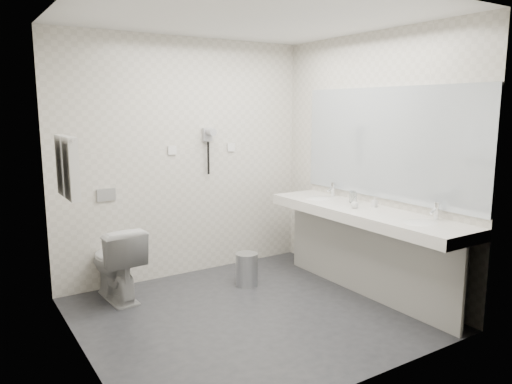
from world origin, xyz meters
TOP-DOWN VIEW (x-y plane):
  - floor at (0.00, 0.00)m, footprint 2.80×2.80m
  - ceiling at (0.00, 0.00)m, footprint 2.80×2.80m
  - wall_back at (0.00, 1.30)m, footprint 2.80×0.00m
  - wall_front at (0.00, -1.30)m, footprint 2.80×0.00m
  - wall_left at (-1.40, 0.00)m, footprint 0.00×2.60m
  - wall_right at (1.40, 0.00)m, footprint 0.00×2.60m
  - vanity_counter at (1.12, -0.20)m, footprint 0.55×2.20m
  - vanity_panel at (1.15, -0.20)m, footprint 0.03×2.15m
  - vanity_post_near at (1.18, -1.24)m, footprint 0.06×0.06m
  - vanity_post_far at (1.18, 0.84)m, footprint 0.06×0.06m
  - mirror at (1.39, -0.20)m, footprint 0.02×2.20m
  - basin_near at (1.12, -0.85)m, footprint 0.40×0.31m
  - basin_far at (1.12, 0.45)m, footprint 0.40×0.31m
  - faucet_near at (1.32, -0.85)m, footprint 0.04×0.04m
  - faucet_far at (1.32, 0.45)m, footprint 0.04×0.04m
  - soap_bottle_a at (1.27, -0.20)m, footprint 0.05×0.05m
  - soap_bottle_b at (1.07, -0.13)m, footprint 0.10×0.10m
  - glass_left at (1.23, 0.04)m, footprint 0.06×0.06m
  - glass_right at (1.26, 0.09)m, footprint 0.07×0.07m
  - toilet at (-0.88, 0.98)m, footprint 0.44×0.72m
  - flush_plate at (-0.85, 1.29)m, footprint 0.18×0.02m
  - pedal_bin at (0.34, 0.62)m, footprint 0.25×0.25m
  - bin_lid at (0.34, 0.62)m, footprint 0.23×0.23m
  - towel_rail at (-1.35, 0.55)m, footprint 0.02×0.62m
  - towel_near at (-1.34, 0.41)m, footprint 0.07×0.24m
  - towel_far at (-1.34, 0.69)m, footprint 0.07×0.24m
  - dryer_cradle at (0.25, 1.27)m, footprint 0.10×0.04m
  - dryer_barrel at (0.25, 1.20)m, footprint 0.08×0.14m
  - dryer_cord at (0.25, 1.26)m, footprint 0.02×0.02m
  - switch_plate_a at (-0.15, 1.29)m, footprint 0.09×0.02m
  - switch_plate_b at (0.55, 1.29)m, footprint 0.09×0.02m

SIDE VIEW (x-z plane):
  - floor at x=0.00m, z-range 0.00..0.00m
  - pedal_bin at x=0.34m, z-range 0.00..0.32m
  - bin_lid at x=0.34m, z-range 0.32..0.33m
  - toilet at x=-0.88m, z-range 0.00..0.71m
  - vanity_panel at x=1.15m, z-range 0.00..0.75m
  - vanity_post_near at x=1.18m, z-range 0.00..0.75m
  - vanity_post_far at x=1.18m, z-range 0.00..0.75m
  - vanity_counter at x=1.12m, z-range 0.75..0.85m
  - basin_near at x=1.12m, z-range 0.81..0.86m
  - basin_far at x=1.12m, z-range 0.81..0.86m
  - soap_bottle_b at x=1.07m, z-range 0.85..0.94m
  - soap_bottle_a at x=1.27m, z-range 0.85..0.95m
  - glass_left at x=1.23m, z-range 0.85..0.96m
  - glass_right at x=1.26m, z-range 0.85..0.97m
  - faucet_near at x=1.32m, z-range 0.85..1.00m
  - faucet_far at x=1.32m, z-range 0.85..1.00m
  - flush_plate at x=-0.85m, z-range 0.89..1.01m
  - wall_back at x=0.00m, z-range -0.15..2.65m
  - wall_front at x=0.00m, z-range -0.15..2.65m
  - wall_left at x=-1.40m, z-range -0.05..2.55m
  - wall_right at x=1.40m, z-range -0.05..2.55m
  - dryer_cord at x=0.25m, z-range 1.07..1.43m
  - towel_near at x=-1.34m, z-range 1.09..1.57m
  - towel_far at x=-1.34m, z-range 1.09..1.57m
  - switch_plate_a at x=-0.15m, z-range 1.31..1.40m
  - switch_plate_b at x=0.55m, z-range 1.31..1.40m
  - mirror at x=1.39m, z-range 0.92..1.98m
  - dryer_cradle at x=0.25m, z-range 1.43..1.57m
  - dryer_barrel at x=0.25m, z-range 1.49..1.57m
  - towel_rail at x=-1.35m, z-range 1.54..1.56m
  - ceiling at x=0.00m, z-range 2.50..2.50m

